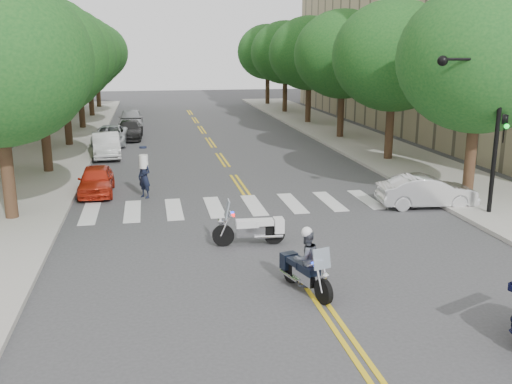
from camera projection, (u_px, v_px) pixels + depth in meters
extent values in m
plane|color=#38383A|center=(296.00, 266.00, 16.08)|extent=(140.00, 140.00, 0.00)
cube|color=#9E9991|center=(58.00, 146.00, 35.31)|extent=(5.00, 60.00, 0.15)
cube|color=#9E9991|center=(350.00, 137.00, 38.73)|extent=(5.00, 60.00, 0.15)
cylinder|color=#382316|center=(8.00, 176.00, 19.80)|extent=(0.44, 0.44, 3.32)
cylinder|color=#382316|center=(46.00, 140.00, 27.42)|extent=(0.44, 0.44, 3.32)
ellipsoid|color=#154A1A|center=(38.00, 57.00, 26.47)|extent=(6.40, 6.40, 5.76)
cylinder|color=#382316|center=(68.00, 120.00, 35.05)|extent=(0.44, 0.44, 3.32)
ellipsoid|color=#154A1A|center=(62.00, 55.00, 34.09)|extent=(6.40, 6.40, 5.76)
cylinder|color=#382316|center=(81.00, 107.00, 42.67)|extent=(0.44, 0.44, 3.32)
ellipsoid|color=#154A1A|center=(77.00, 54.00, 41.71)|extent=(6.40, 6.40, 5.76)
cylinder|color=#382316|center=(91.00, 98.00, 50.29)|extent=(0.44, 0.44, 3.32)
ellipsoid|color=#154A1A|center=(88.00, 53.00, 49.33)|extent=(6.40, 6.40, 5.76)
cylinder|color=#382316|center=(98.00, 92.00, 57.91)|extent=(0.44, 0.44, 3.32)
ellipsoid|color=#154A1A|center=(96.00, 52.00, 56.95)|extent=(6.40, 6.40, 5.76)
cylinder|color=#382316|center=(470.00, 158.00, 22.97)|extent=(0.44, 0.44, 3.32)
ellipsoid|color=#154A1A|center=(480.00, 59.00, 22.01)|extent=(6.40, 6.40, 5.76)
cylinder|color=#382316|center=(389.00, 131.00, 30.59)|extent=(0.44, 0.44, 3.32)
ellipsoid|color=#154A1A|center=(394.00, 56.00, 29.63)|extent=(6.40, 6.40, 5.76)
cylinder|color=#382316|center=(341.00, 114.00, 38.21)|extent=(0.44, 0.44, 3.32)
ellipsoid|color=#154A1A|center=(343.00, 54.00, 37.25)|extent=(6.40, 6.40, 5.76)
cylinder|color=#382316|center=(308.00, 103.00, 45.83)|extent=(0.44, 0.44, 3.32)
ellipsoid|color=#154A1A|center=(309.00, 53.00, 44.88)|extent=(6.40, 6.40, 5.76)
cylinder|color=#382316|center=(285.00, 95.00, 53.45)|extent=(0.44, 0.44, 3.32)
ellipsoid|color=#154A1A|center=(285.00, 52.00, 52.50)|extent=(6.40, 6.40, 5.76)
cylinder|color=#382316|center=(267.00, 89.00, 61.07)|extent=(0.44, 0.44, 3.32)
ellipsoid|color=#154A1A|center=(268.00, 52.00, 60.12)|extent=(6.40, 6.40, 5.76)
cylinder|color=black|center=(497.00, 134.00, 20.15)|extent=(0.16, 0.16, 6.00)
cylinder|color=black|center=(473.00, 59.00, 19.30)|extent=(2.40, 0.10, 0.10)
sphere|color=black|center=(443.00, 61.00, 19.11)|extent=(0.36, 0.36, 0.36)
imported|color=black|center=(504.00, 129.00, 20.15)|extent=(0.16, 0.20, 1.00)
sphere|color=#0CCC26|center=(507.00, 126.00, 19.98)|extent=(0.18, 0.18, 0.18)
cylinder|color=black|center=(324.00, 292.00, 13.62)|extent=(0.31, 0.64, 0.63)
cylinder|color=black|center=(291.00, 271.00, 14.89)|extent=(0.35, 0.65, 0.63)
cube|color=silver|center=(306.00, 276.00, 14.27)|extent=(0.53, 0.88, 0.30)
cube|color=black|center=(308.00, 269.00, 14.13)|extent=(0.51, 0.72, 0.20)
cube|color=black|center=(297.00, 262.00, 14.57)|extent=(0.50, 0.60, 0.15)
cube|color=black|center=(289.00, 260.00, 14.95)|extent=(0.47, 0.39, 0.42)
cube|color=#8C99A5|center=(322.00, 259.00, 13.53)|extent=(0.48, 0.27, 0.51)
cube|color=red|center=(322.00, 262.00, 13.75)|extent=(0.12, 0.12, 0.07)
cube|color=#0C26E5|center=(314.00, 264.00, 13.65)|extent=(0.12, 0.12, 0.07)
imported|color=#474C56|center=(306.00, 258.00, 14.15)|extent=(0.84, 0.74, 1.46)
sphere|color=silver|center=(307.00, 232.00, 13.99)|extent=(0.28, 0.28, 0.28)
cylinder|color=black|center=(223.00, 236.00, 17.61)|extent=(0.68, 0.17, 0.68)
cylinder|color=black|center=(274.00, 233.00, 17.84)|extent=(0.68, 0.21, 0.68)
cube|color=silver|center=(250.00, 231.00, 17.71)|extent=(0.91, 0.36, 0.32)
cube|color=silver|center=(247.00, 223.00, 17.63)|extent=(0.71, 0.39, 0.22)
cube|color=silver|center=(265.00, 222.00, 17.70)|extent=(0.56, 0.42, 0.16)
cube|color=silver|center=(279.00, 225.00, 17.80)|extent=(0.32, 0.45, 0.45)
cube|color=#8C99A5|center=(227.00, 209.00, 17.42)|extent=(0.17, 0.50, 0.54)
cube|color=red|center=(233.00, 215.00, 17.38)|extent=(0.10, 0.10, 0.08)
cube|color=#0C26E5|center=(232.00, 213.00, 17.60)|extent=(0.10, 0.10, 0.08)
imported|color=black|center=(144.00, 177.00, 23.22)|extent=(0.73, 0.74, 1.71)
imported|color=silver|center=(427.00, 191.00, 21.90)|extent=(3.85, 1.67, 1.23)
imported|color=red|center=(96.00, 180.00, 23.87)|extent=(1.44, 3.49, 1.18)
imported|color=silver|center=(106.00, 145.00, 31.93)|extent=(1.82, 4.24, 1.36)
imported|color=#B9BDC2|center=(111.00, 136.00, 35.91)|extent=(2.25, 4.49, 1.22)
imported|color=black|center=(129.00, 130.00, 38.33)|extent=(1.86, 4.27, 1.22)
imported|color=#A2A2A7|center=(131.00, 119.00, 43.06)|extent=(1.81, 4.43, 1.51)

